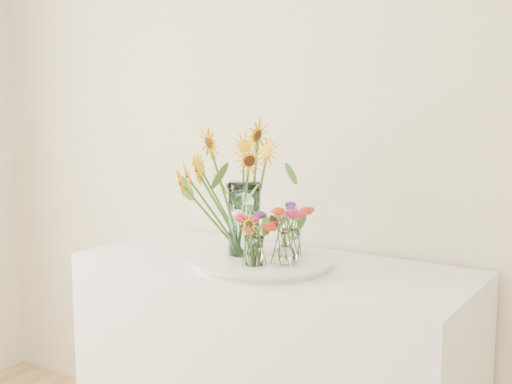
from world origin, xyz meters
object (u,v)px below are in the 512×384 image
at_px(small_vase_b, 285,249).
at_px(small_vase_c, 291,242).
at_px(counter, 272,384).
at_px(mason_jar, 244,219).
at_px(tray, 261,263).
at_px(small_vase_a, 254,251).

bearing_deg(small_vase_b, small_vase_c, 112.23).
height_order(counter, mason_jar, mason_jar).
xyz_separation_m(tray, small_vase_b, (0.12, -0.03, 0.07)).
height_order(tray, mason_jar, mason_jar).
bearing_deg(small_vase_b, small_vase_a, -137.44).
height_order(counter, small_vase_b, small_vase_b).
bearing_deg(small_vase_b, counter, 138.68).
relative_size(tray, mason_jar, 1.77).
xyz_separation_m(counter, small_vase_c, (0.06, 0.02, 0.53)).
distance_m(counter, small_vase_b, 0.55).
bearing_deg(counter, mason_jar, -144.76).
distance_m(small_vase_a, small_vase_b, 0.11).
xyz_separation_m(small_vase_a, small_vase_b, (0.08, 0.07, 0.00)).
distance_m(small_vase_b, small_vase_c, 0.13).
xyz_separation_m(tray, small_vase_a, (0.04, -0.10, 0.07)).
distance_m(tray, small_vase_a, 0.13).
distance_m(small_vase_a, small_vase_c, 0.20).
relative_size(tray, small_vase_b, 4.08).
relative_size(counter, small_vase_b, 12.30).
bearing_deg(small_vase_c, counter, -159.09).
relative_size(mason_jar, small_vase_c, 2.60).
height_order(mason_jar, small_vase_b, mason_jar).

